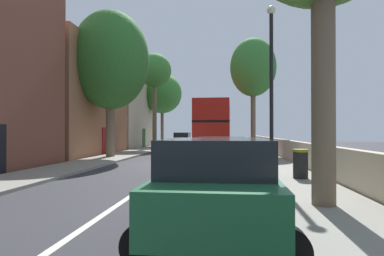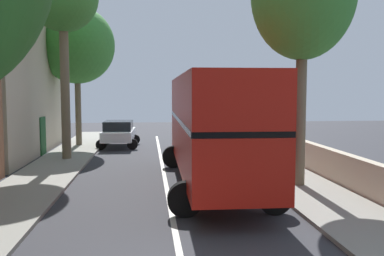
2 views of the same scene
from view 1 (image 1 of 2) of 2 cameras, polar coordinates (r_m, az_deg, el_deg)
name	(u,v)px [view 1 (image 1 of 2)]	position (r m, az deg, el deg)	size (l,w,h in m)	color
ground_plane	(178,164)	(18.74, -2.32, -6.11)	(84.00, 84.00, 0.00)	#333338
road_centre_line	(178,164)	(18.74, -2.32, -6.10)	(0.16, 54.00, 0.01)	silver
sidewalk_left	(94,162)	(20.02, -16.41, -5.56)	(2.60, 60.00, 0.12)	gray
sidewalk_right	(268,164)	(18.68, 12.81, -5.93)	(2.60, 60.00, 0.12)	gray
terraced_houses_left	(30,82)	(21.32, -25.96, 7.12)	(4.07, 47.52, 9.88)	brown
boundary_wall_right	(297,153)	(18.88, 17.49, -4.11)	(0.36, 54.00, 1.27)	beige
double_decker_bus	(215,125)	(27.91, 3.89, 0.55)	(3.68, 11.38, 4.06)	#B2180F
parked_car_white_left_0	(182,139)	(39.62, -1.63, -1.82)	(2.60, 4.20, 1.67)	silver
parked_car_green_right_1	(217,184)	(5.51, 4.30, -9.47)	(2.45, 4.00, 1.69)	#1E6038
parked_car_green_right_2	(222,155)	(12.72, 5.17, -4.57)	(2.64, 4.37, 1.60)	#1E6038
street_tree_left_0	(162,94)	(40.88, -5.11, 5.86)	(4.73, 4.73, 8.71)	brown
street_tree_left_2	(111,61)	(23.76, -13.71, 11.12)	(5.20, 5.20, 9.88)	brown
street_tree_right_3	(253,68)	(27.74, 10.38, 10.05)	(3.67, 3.67, 9.20)	brown
street_tree_left_4	(155,72)	(35.60, -6.39, 9.53)	(3.49, 3.49, 9.83)	brown
lamppost_right	(271,77)	(12.71, 13.39, 8.49)	(0.32, 0.32, 6.31)	black
litter_bin_right	(300,164)	(12.65, 18.01, -5.80)	(0.55, 0.55, 1.04)	black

